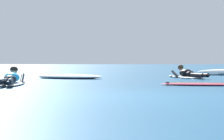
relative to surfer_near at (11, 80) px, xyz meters
The scene contains 5 objects.
ground_plane 7.29m from the surfer_near, 63.15° to the left, with size 120.00×120.00×0.00m, color #235B84.
surfer_near is the anchor object (origin of this frame).
surfer_far 7.15m from the surfer_near, 41.49° to the left, with size 1.37×2.57×0.53m.
drifting_surfboard 5.02m from the surfer_near, ahead, with size 2.23×0.80×0.16m.
whitewater_front 4.32m from the surfer_near, 76.22° to the left, with size 2.76×1.94×0.16m.
Camera 1 is at (-0.33, -7.73, 0.65)m, focal length 68.62 mm.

